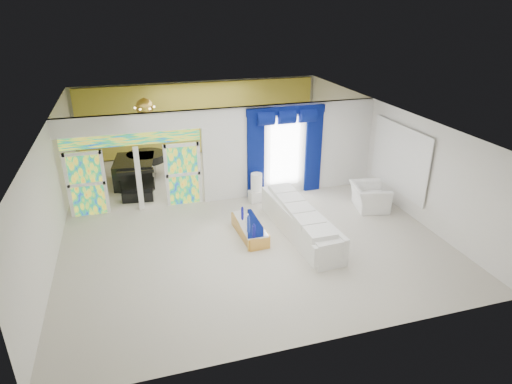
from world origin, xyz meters
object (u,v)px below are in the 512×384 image
object	(u,v)px
white_sofa	(300,222)
grand_piano	(135,171)
console_table	(265,195)
armchair	(369,197)
coffee_table	(250,230)

from	to	relation	value
white_sofa	grand_piano	size ratio (longest dim) A/B	2.18
console_table	armchair	xyz separation A→B (m)	(2.91, -1.51, 0.20)
white_sofa	armchair	bearing A→B (deg)	15.77
white_sofa	grand_piano	xyz separation A→B (m)	(-4.20, 5.16, 0.08)
white_sofa	console_table	size ratio (longest dim) A/B	3.45
coffee_table	grand_piano	world-z (taller)	grand_piano
white_sofa	grand_piano	bearing A→B (deg)	125.68
armchair	coffee_table	bearing A→B (deg)	110.81
white_sofa	grand_piano	distance (m)	6.65
armchair	grand_piano	xyz separation A→B (m)	(-6.89, 4.22, 0.06)
console_table	grand_piano	distance (m)	4.82
white_sofa	armchair	distance (m)	2.85
coffee_table	armchair	distance (m)	4.10
coffee_table	armchair	size ratio (longest dim) A/B	1.42
white_sofa	console_table	distance (m)	2.46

